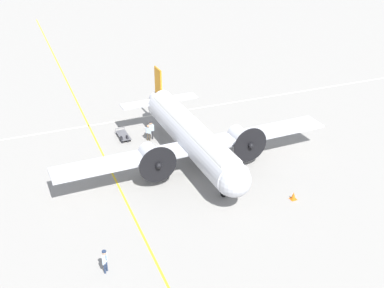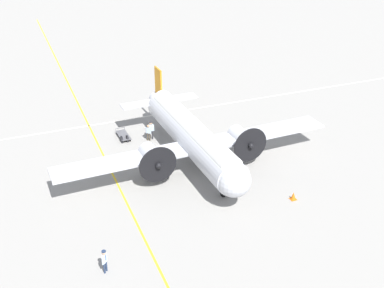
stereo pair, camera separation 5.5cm
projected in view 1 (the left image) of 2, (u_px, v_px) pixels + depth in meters
ground_plane at (192, 162)px, 42.41m from camera, size 300.00×300.00×0.00m
apron_line_eastwest at (114, 177)px, 40.09m from camera, size 120.00×0.16×0.01m
apron_line_northsouth at (154, 115)px, 51.22m from camera, size 0.16×120.00×0.01m
airliner_main at (194, 138)px, 40.83m from camera, size 18.08×24.44×6.03m
crew_foreground at (105, 259)px, 29.63m from camera, size 0.44×0.41×1.67m
passenger_boarding at (151, 128)px, 45.69m from camera, size 0.35×0.63×1.88m
ramp_agent at (148, 131)px, 45.55m from camera, size 0.42×0.44×1.65m
suitcase_near_door at (127, 139)px, 45.70m from camera, size 0.44×0.16×0.62m
suitcase_upright_spare at (122, 140)px, 45.54m from camera, size 0.44×0.16×0.61m
baggage_cart at (123, 135)px, 46.38m from camera, size 2.38×1.01×0.56m
traffic_cone at (293, 196)px, 37.09m from camera, size 0.49×0.49×0.64m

